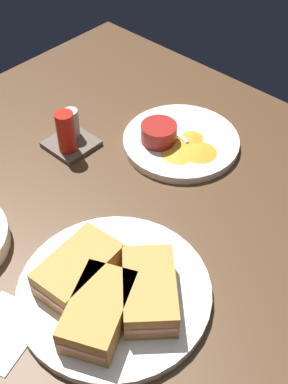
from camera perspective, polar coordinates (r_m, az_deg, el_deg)
The scene contains 13 objects.
ground_plane at distance 87.86cm, azimuth -4.42°, elevation -5.80°, with size 110.00×110.00×3.00cm, color #4C331E.
plate_sandwich_main at distance 79.17cm, azimuth -3.34°, elevation -11.09°, with size 29.64×29.64×1.60cm, color white.
sandwich_half_near at distance 78.12cm, azimuth -7.31°, elevation -8.56°, with size 13.84×8.74×4.80cm.
sandwich_half_far at distance 73.76cm, azimuth -5.11°, elevation -13.10°, with size 15.00×12.41×4.80cm.
sandwich_half_extra at distance 75.34cm, azimuth 0.61°, elevation -10.93°, with size 14.55×14.58×4.80cm.
ramekin_dark_sauce at distance 74.96cm, azimuth 1.04°, elevation -11.93°, with size 6.05×6.05×3.73cm.
spoon_by_dark_ramekin at distance 77.80cm, azimuth -2.28°, elevation -10.98°, with size 3.54×9.95×0.80cm.
plate_chips_companion at distance 103.69cm, azimuth 4.15°, elevation 5.64°, with size 23.44×23.44×1.60cm, color white.
ramekin_light_gravy at distance 101.23cm, azimuth 1.67°, elevation 6.67°, with size 7.17×7.17×3.73cm.
spoon_by_gravy_ramekin at distance 105.96cm, azimuth 2.50°, elevation 7.52°, with size 3.48×9.95×0.80cm.
plantain_chip_scatter at distance 100.57cm, azimuth 4.82°, elevation 4.94°, with size 12.58×13.44×0.60cm.
condiment_caddy at distance 102.24cm, azimuth -8.38°, elevation 6.44°, with size 9.00×9.00×9.50cm.
paper_napkin_folded at distance 78.90cm, azimuth -15.47°, elevation -14.77°, with size 11.00×9.00×0.40cm, color white.
Camera 1 is at (-36.09, -42.39, 66.47)cm, focal length 47.73 mm.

